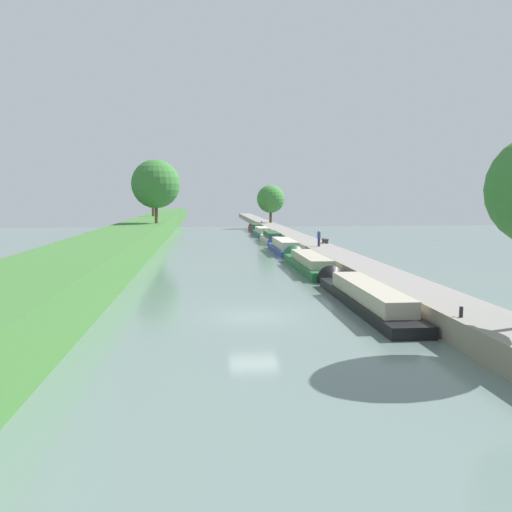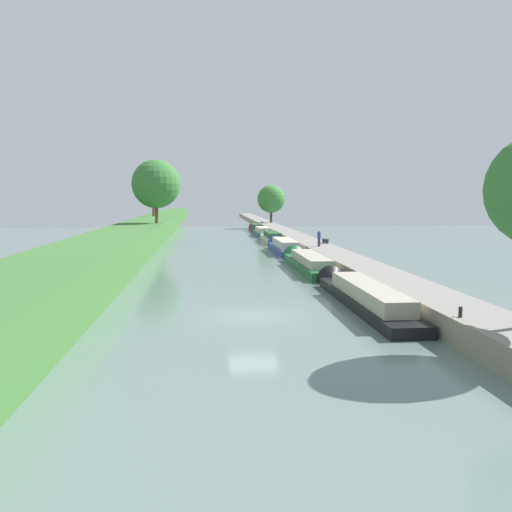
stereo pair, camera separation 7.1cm
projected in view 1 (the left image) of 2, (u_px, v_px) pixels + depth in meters
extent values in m
plane|color=slate|center=(254.00, 316.00, 26.80)|extent=(160.00, 160.00, 0.00)
cube|color=#3D7033|center=(32.00, 295.00, 25.60)|extent=(6.16, 260.00, 2.59)
cube|color=gray|center=(431.00, 302.00, 27.64)|extent=(3.09, 260.00, 1.10)
cube|color=gray|center=(400.00, 302.00, 27.47)|extent=(0.25, 260.00, 1.15)
cube|color=black|center=(365.00, 302.00, 29.05)|extent=(2.04, 13.89, 0.57)
cube|color=#B2A893|center=(370.00, 292.00, 28.28)|extent=(1.68, 9.73, 0.81)
cone|color=black|center=(332.00, 280.00, 36.52)|extent=(1.94, 1.23, 1.94)
cube|color=#1E6033|center=(309.00, 266.00, 43.64)|extent=(2.20, 12.97, 0.68)
cube|color=#B2A893|center=(311.00, 259.00, 42.93)|extent=(1.80, 9.08, 0.70)
cone|color=#1E6033|center=(295.00, 256.00, 50.71)|extent=(2.09, 1.32, 2.09)
cube|color=#283D93|center=(284.00, 250.00, 57.38)|extent=(2.16, 11.13, 0.63)
cube|color=beige|center=(285.00, 243.00, 56.75)|extent=(1.77, 7.79, 0.84)
cone|color=#283D93|center=(276.00, 244.00, 63.53)|extent=(2.05, 1.29, 2.05)
cube|color=beige|center=(271.00, 240.00, 70.06)|extent=(1.92, 10.14, 0.75)
cube|color=#234C2D|center=(272.00, 234.00, 69.48)|extent=(1.58, 7.10, 0.69)
cone|color=beige|center=(267.00, 236.00, 75.64)|extent=(1.82, 1.15, 1.82)
cube|color=#195B60|center=(262.00, 234.00, 81.58)|extent=(1.96, 9.09, 0.62)
cube|color=beige|center=(262.00, 230.00, 81.05)|extent=(1.61, 6.36, 0.78)
cone|color=#195B60|center=(258.00, 232.00, 86.66)|extent=(1.86, 1.18, 1.86)
cube|color=maroon|center=(256.00, 229.00, 92.56)|extent=(1.82, 9.78, 0.61)
cube|color=#234C2D|center=(256.00, 226.00, 92.00)|extent=(1.49, 6.85, 0.73)
cone|color=maroon|center=(253.00, 228.00, 97.94)|extent=(1.73, 1.09, 1.73)
cylinder|color=#4C3828|center=(271.00, 215.00, 100.92)|extent=(0.50, 0.50, 3.07)
sphere|color=#3D7F38|center=(271.00, 199.00, 100.58)|extent=(5.34, 5.34, 5.34)
cylinder|color=brown|center=(156.00, 210.00, 68.96)|extent=(0.43, 0.43, 3.40)
sphere|color=#387533|center=(156.00, 184.00, 68.57)|extent=(6.36, 6.36, 6.36)
cylinder|color=brown|center=(153.00, 205.00, 93.57)|extent=(0.48, 0.48, 4.15)
sphere|color=#387533|center=(153.00, 186.00, 93.19)|extent=(4.61, 4.61, 4.61)
cylinder|color=#282D42|center=(319.00, 242.00, 52.80)|extent=(0.26, 0.26, 0.82)
cylinder|color=#28428E|center=(319.00, 235.00, 52.72)|extent=(0.34, 0.34, 0.62)
sphere|color=tan|center=(319.00, 231.00, 52.67)|extent=(0.22, 0.22, 0.22)
cylinder|color=black|center=(461.00, 312.00, 21.77)|extent=(0.16, 0.16, 0.45)
cylinder|color=black|center=(262.00, 222.00, 98.06)|extent=(0.16, 0.16, 0.45)
cube|color=#333338|center=(326.00, 242.00, 55.99)|extent=(0.40, 0.08, 0.41)
cube|color=#333338|center=(324.00, 241.00, 57.17)|extent=(0.40, 0.08, 0.41)
cube|color=#38383D|center=(325.00, 239.00, 56.55)|extent=(0.44, 1.50, 0.06)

